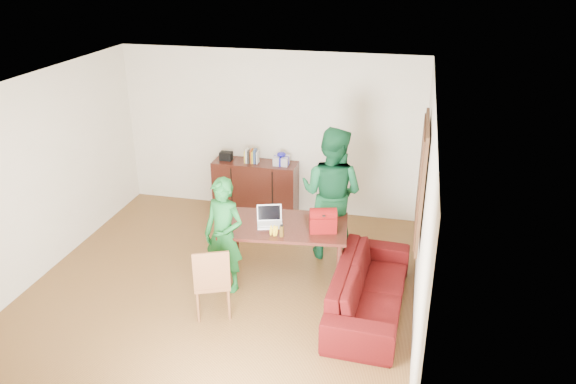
% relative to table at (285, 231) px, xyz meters
% --- Properties ---
extents(room, '(5.20, 5.70, 2.90)m').
position_rel_table_xyz_m(room, '(-0.74, -0.51, 0.63)').
color(room, '#4A2912').
rests_on(room, ground).
extents(table, '(1.75, 1.11, 0.78)m').
position_rel_table_xyz_m(table, '(0.00, 0.00, 0.00)').
color(table, black).
rests_on(table, ground).
extents(chair, '(0.55, 0.54, 0.95)m').
position_rel_table_xyz_m(chair, '(-0.65, -1.05, -0.40)').
color(chair, brown).
rests_on(chair, ground).
extents(person_near, '(0.64, 0.50, 1.55)m').
position_rel_table_xyz_m(person_near, '(-0.68, -0.47, 0.09)').
color(person_near, '#145E22').
rests_on(person_near, ground).
extents(person_far, '(1.11, 0.96, 1.94)m').
position_rel_table_xyz_m(person_far, '(0.51, 0.71, 0.29)').
color(person_far, '#12522B').
rests_on(person_far, ground).
extents(laptop, '(0.38, 0.32, 0.23)m').
position_rel_table_xyz_m(laptop, '(-0.18, -0.07, 0.14)').
color(laptop, white).
rests_on(laptop, table).
extents(bananas, '(0.17, 0.13, 0.06)m').
position_rel_table_xyz_m(bananas, '(-0.06, -0.34, 0.13)').
color(bananas, gold).
rests_on(bananas, table).
extents(bottle, '(0.07, 0.07, 0.16)m').
position_rel_table_xyz_m(bottle, '(0.04, -0.33, 0.18)').
color(bottle, '#523912').
rests_on(bottle, table).
extents(red_bag, '(0.38, 0.28, 0.25)m').
position_rel_table_xyz_m(red_bag, '(0.53, -0.07, 0.22)').
color(red_bag, maroon).
rests_on(red_bag, table).
extents(sofa, '(0.91, 2.13, 0.61)m').
position_rel_table_xyz_m(sofa, '(1.20, -0.54, -0.37)').
color(sofa, '#36070A').
rests_on(sofa, ground).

